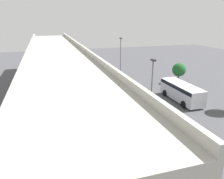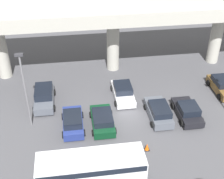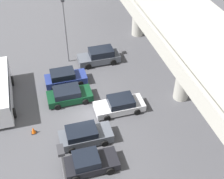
{
  "view_description": "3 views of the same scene",
  "coord_description": "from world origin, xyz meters",
  "px_view_note": "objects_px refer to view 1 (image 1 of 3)",
  "views": [
    {
      "loc": [
        -30.5,
        11.26,
        11.96
      ],
      "look_at": [
        1.26,
        1.46,
        0.9
      ],
      "focal_mm": 35.0,
      "sensor_mm": 36.0,
      "label": 1
    },
    {
      "loc": [
        -5.0,
        -23.9,
        19.37
      ],
      "look_at": [
        -1.31,
        1.49,
        2.31
      ],
      "focal_mm": 50.0,
      "sensor_mm": 36.0,
      "label": 2
    },
    {
      "loc": [
        20.69,
        -3.32,
        20.74
      ],
      "look_at": [
        -0.96,
        2.84,
        1.82
      ],
      "focal_mm": 50.0,
      "sensor_mm": 36.0,
      "label": 3
    }
  ],
  "objects_px": {
    "lamp_post_mid_lot": "(121,55)",
    "parked_car_2": "(136,97)",
    "parked_car_6": "(91,76)",
    "parked_car_5": "(117,82)",
    "parked_car_3": "(103,94)",
    "traffic_cone": "(149,90)",
    "parked_car_0": "(120,116)",
    "lamp_post_near_aisle": "(152,86)",
    "parked_car_4": "(121,86)",
    "shuttle_bus": "(181,91)",
    "parked_car_1": "(144,104)",
    "tree_front_centre": "(179,70)"
  },
  "relations": [
    {
      "from": "parked_car_5",
      "to": "traffic_cone",
      "type": "bearing_deg",
      "value": 128.18
    },
    {
      "from": "parked_car_5",
      "to": "lamp_post_near_aisle",
      "type": "height_order",
      "value": "lamp_post_near_aisle"
    },
    {
      "from": "parked_car_3",
      "to": "tree_front_centre",
      "type": "xyz_separation_m",
      "value": [
        3.83,
        -15.84,
        1.87
      ]
    },
    {
      "from": "parked_car_2",
      "to": "parked_car_3",
      "type": "height_order",
      "value": "parked_car_3"
    },
    {
      "from": "parked_car_6",
      "to": "shuttle_bus",
      "type": "distance_m",
      "value": 18.63
    },
    {
      "from": "parked_car_4",
      "to": "lamp_post_near_aisle",
      "type": "distance_m",
      "value": 12.88
    },
    {
      "from": "parked_car_0",
      "to": "lamp_post_mid_lot",
      "type": "distance_m",
      "value": 19.84
    },
    {
      "from": "lamp_post_near_aisle",
      "to": "lamp_post_mid_lot",
      "type": "xyz_separation_m",
      "value": [
        19.47,
        -3.06,
        0.3
      ]
    },
    {
      "from": "parked_car_0",
      "to": "lamp_post_near_aisle",
      "type": "bearing_deg",
      "value": -18.51
    },
    {
      "from": "parked_car_0",
      "to": "parked_car_5",
      "type": "relative_size",
      "value": 1.07
    },
    {
      "from": "parked_car_0",
      "to": "parked_car_6",
      "type": "relative_size",
      "value": 1.05
    },
    {
      "from": "parked_car_5",
      "to": "parked_car_6",
      "type": "distance_m",
      "value": 6.53
    },
    {
      "from": "parked_car_3",
      "to": "traffic_cone",
      "type": "xyz_separation_m",
      "value": [
        0.69,
        -8.17,
        -0.36
      ]
    },
    {
      "from": "parked_car_3",
      "to": "lamp_post_near_aisle",
      "type": "distance_m",
      "value": 10.7
    },
    {
      "from": "parked_car_4",
      "to": "parked_car_6",
      "type": "bearing_deg",
      "value": -66.48
    },
    {
      "from": "parked_car_4",
      "to": "parked_car_3",
      "type": "bearing_deg",
      "value": 35.64
    },
    {
      "from": "traffic_cone",
      "to": "parked_car_0",
      "type": "bearing_deg",
      "value": 137.33
    },
    {
      "from": "parked_car_1",
      "to": "shuttle_bus",
      "type": "relative_size",
      "value": 0.53
    },
    {
      "from": "parked_car_2",
      "to": "lamp_post_near_aisle",
      "type": "bearing_deg",
      "value": 80.77
    },
    {
      "from": "lamp_post_near_aisle",
      "to": "parked_car_2",
      "type": "bearing_deg",
      "value": -9.23
    },
    {
      "from": "parked_car_6",
      "to": "shuttle_bus",
      "type": "bearing_deg",
      "value": -55.54
    },
    {
      "from": "lamp_post_mid_lot",
      "to": "parked_car_2",
      "type": "bearing_deg",
      "value": 171.23
    },
    {
      "from": "parked_car_1",
      "to": "parked_car_2",
      "type": "relative_size",
      "value": 0.99
    },
    {
      "from": "traffic_cone",
      "to": "parked_car_3",
      "type": "bearing_deg",
      "value": 94.82
    },
    {
      "from": "parked_car_2",
      "to": "lamp_post_near_aisle",
      "type": "distance_m",
      "value": 7.79
    },
    {
      "from": "lamp_post_mid_lot",
      "to": "shuttle_bus",
      "type": "bearing_deg",
      "value": -162.19
    },
    {
      "from": "parked_car_4",
      "to": "parked_car_2",
      "type": "bearing_deg",
      "value": 94.14
    },
    {
      "from": "parked_car_3",
      "to": "parked_car_6",
      "type": "bearing_deg",
      "value": 87.71
    },
    {
      "from": "lamp_post_mid_lot",
      "to": "tree_front_centre",
      "type": "xyz_separation_m",
      "value": [
        -6.19,
        -9.48,
        -2.22
      ]
    },
    {
      "from": "shuttle_bus",
      "to": "tree_front_centre",
      "type": "distance_m",
      "value": 9.57
    },
    {
      "from": "parked_car_2",
      "to": "lamp_post_mid_lot",
      "type": "xyz_separation_m",
      "value": [
        12.75,
        -1.97,
        4.09
      ]
    },
    {
      "from": "parked_car_1",
      "to": "lamp_post_mid_lot",
      "type": "height_order",
      "value": "lamp_post_mid_lot"
    },
    {
      "from": "parked_car_5",
      "to": "parked_car_1",
      "type": "bearing_deg",
      "value": 90.39
    },
    {
      "from": "parked_car_3",
      "to": "lamp_post_mid_lot",
      "type": "relative_size",
      "value": 0.57
    },
    {
      "from": "parked_car_4",
      "to": "parked_car_6",
      "type": "relative_size",
      "value": 1.0
    },
    {
      "from": "parked_car_4",
      "to": "tree_front_centre",
      "type": "relative_size",
      "value": 1.17
    },
    {
      "from": "tree_front_centre",
      "to": "traffic_cone",
      "type": "height_order",
      "value": "tree_front_centre"
    },
    {
      "from": "parked_car_6",
      "to": "parked_car_5",
      "type": "bearing_deg",
      "value": -54.43
    },
    {
      "from": "parked_car_3",
      "to": "parked_car_6",
      "type": "xyz_separation_m",
      "value": [
        11.0,
        -0.44,
        0.03
      ]
    },
    {
      "from": "parked_car_5",
      "to": "lamp_post_mid_lot",
      "type": "bearing_deg",
      "value": -116.05
    },
    {
      "from": "parked_car_6",
      "to": "shuttle_bus",
      "type": "relative_size",
      "value": 0.56
    },
    {
      "from": "parked_car_6",
      "to": "traffic_cone",
      "type": "height_order",
      "value": "parked_car_6"
    },
    {
      "from": "parked_car_6",
      "to": "lamp_post_near_aisle",
      "type": "relative_size",
      "value": 0.59
    },
    {
      "from": "parked_car_0",
      "to": "parked_car_3",
      "type": "height_order",
      "value": "parked_car_0"
    },
    {
      "from": "parked_car_3",
      "to": "parked_car_1",
      "type": "bearing_deg",
      "value": -51.95
    },
    {
      "from": "parked_car_2",
      "to": "parked_car_6",
      "type": "xyz_separation_m",
      "value": [
        13.73,
        3.95,
        0.03
      ]
    },
    {
      "from": "parked_car_2",
      "to": "shuttle_bus",
      "type": "bearing_deg",
      "value": 166.24
    },
    {
      "from": "parked_car_2",
      "to": "parked_car_5",
      "type": "bearing_deg",
      "value": -88.98
    },
    {
      "from": "parked_car_5",
      "to": "parked_car_0",
      "type": "bearing_deg",
      "value": 72.69
    },
    {
      "from": "parked_car_3",
      "to": "parked_car_2",
      "type": "bearing_deg",
      "value": -31.94
    }
  ]
}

